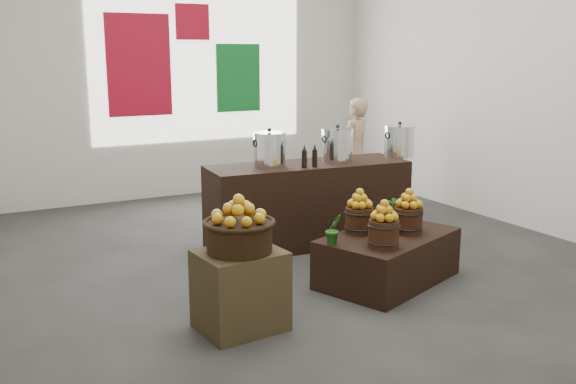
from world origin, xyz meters
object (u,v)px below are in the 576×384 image
counter (308,204)px  stock_pot_center (337,146)px  wicker_basket (239,237)px  display_table (388,258)px  shopper (355,152)px  stock_pot_left (270,150)px  crate (240,290)px  stock_pot_right (399,142)px

counter → stock_pot_center: 0.71m
stock_pot_center → wicker_basket: bearing=-139.1°
display_table → shopper: bearing=41.1°
wicker_basket → stock_pot_center: 2.57m
counter → shopper: size_ratio=1.49×
counter → stock_pot_center: (0.35, -0.03, 0.62)m
stock_pot_left → shopper: (1.97, 1.31, -0.33)m
counter → stock_pot_center: size_ratio=6.47×
display_table → counter: size_ratio=0.59×
display_table → stock_pot_left: stock_pot_left is taller
crate → display_table: (1.62, 0.31, -0.08)m
wicker_basket → display_table: wicker_basket is taller
crate → stock_pot_left: bearing=57.0°
stock_pot_left → stock_pot_center: same height
crate → stock_pot_center: size_ratio=1.82×
wicker_basket → stock_pot_right: bearing=30.5°
wicker_basket → counter: counter is taller
stock_pot_right → crate: bearing=-149.5°
crate → stock_pot_right: size_ratio=1.82×
stock_pot_left → shopper: size_ratio=0.23×
stock_pot_left → stock_pot_center: (0.80, -0.07, 0.00)m
counter → stock_pot_right: size_ratio=6.47×
wicker_basket → stock_pot_left: bearing=57.0°
wicker_basket → stock_pot_center: bearing=40.9°
display_table → stock_pot_right: size_ratio=3.80×
display_table → stock_pot_center: 1.63m
crate → counter: 2.32m
counter → stock_pot_left: bearing=180.0°
shopper → counter: bearing=18.9°
shopper → stock_pot_right: bearing=53.0°
counter → stock_pot_right: stock_pot_right is taller
counter → wicker_basket: bearing=-128.1°
counter → stock_pot_center: bearing=0.0°
stock_pot_left → stock_pot_right: size_ratio=1.00×
crate → wicker_basket: 0.42m
wicker_basket → display_table: bearing=10.8°
stock_pot_center → stock_pot_right: size_ratio=1.00×
counter → shopper: bearing=46.3°
display_table → counter: 1.41m
stock_pot_right → wicker_basket: bearing=-149.5°
stock_pot_center → shopper: 1.83m
stock_pot_left → shopper: bearing=33.6°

